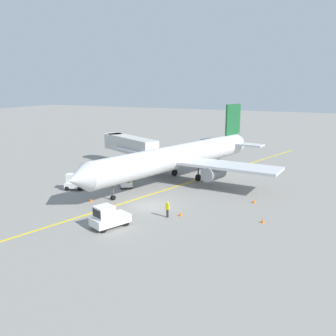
% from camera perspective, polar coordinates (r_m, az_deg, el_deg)
% --- Properties ---
extents(ground_plane, '(300.00, 300.00, 0.00)m').
position_cam_1_polar(ground_plane, '(40.97, -2.89, -5.93)').
color(ground_plane, gray).
extents(taxi_line_yellow, '(24.04, 76.48, 0.01)m').
position_cam_1_polar(taxi_line_yellow, '(45.84, -1.62, -3.83)').
color(taxi_line_yellow, yellow).
rests_on(taxi_line_yellow, ground).
extents(airliner, '(27.72, 34.56, 10.10)m').
position_cam_1_polar(airliner, '(50.76, 1.84, 1.81)').
color(airliner, silver).
rests_on(airliner, ground).
extents(jet_bridge, '(12.59, 8.12, 4.85)m').
position_cam_1_polar(jet_bridge, '(60.99, -6.48, 3.77)').
color(jet_bridge, beige).
rests_on(jet_bridge, ground).
extents(pushback_tug, '(3.19, 4.06, 2.20)m').
position_cam_1_polar(pushback_tug, '(35.21, -9.34, -7.63)').
color(pushback_tug, silver).
rests_on(pushback_tug, ground).
extents(baggage_tug_near_wing, '(2.71, 2.10, 2.10)m').
position_cam_1_polar(baggage_tug_near_wing, '(48.28, -14.60, -2.24)').
color(baggage_tug_near_wing, silver).
rests_on(baggage_tug_near_wing, ground).
extents(belt_loader_forward_hold, '(4.01, 4.74, 2.59)m').
position_cam_1_polar(belt_loader_forward_hold, '(48.90, -6.72, -1.89)').
color(belt_loader_forward_hold, silver).
rests_on(belt_loader_forward_hold, ground).
extents(ground_crew_marshaller, '(0.36, 0.24, 1.70)m').
position_cam_1_polar(ground_crew_marshaller, '(37.25, -0.08, -6.41)').
color(ground_crew_marshaller, '#26262D').
rests_on(ground_crew_marshaller, ground).
extents(safety_cone_nose_left, '(0.36, 0.36, 0.44)m').
position_cam_1_polar(safety_cone_nose_left, '(37.87, 1.99, -7.19)').
color(safety_cone_nose_left, orange).
rests_on(safety_cone_nose_left, ground).
extents(safety_cone_nose_right, '(0.36, 0.36, 0.44)m').
position_cam_1_polar(safety_cone_nose_right, '(43.20, -11.98, -4.89)').
color(safety_cone_nose_right, orange).
rests_on(safety_cone_nose_right, ground).
extents(safety_cone_wingtip_left, '(0.36, 0.36, 0.44)m').
position_cam_1_polar(safety_cone_wingtip_left, '(42.94, 13.32, -5.07)').
color(safety_cone_wingtip_left, orange).
rests_on(safety_cone_wingtip_left, ground).
extents(safety_cone_wingtip_right, '(0.36, 0.36, 0.44)m').
position_cam_1_polar(safety_cone_wingtip_right, '(37.26, 14.63, -7.98)').
color(safety_cone_wingtip_right, orange).
rests_on(safety_cone_wingtip_right, ground).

